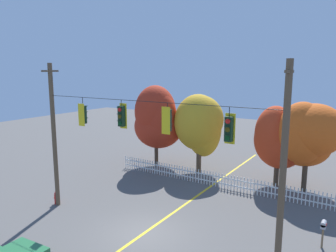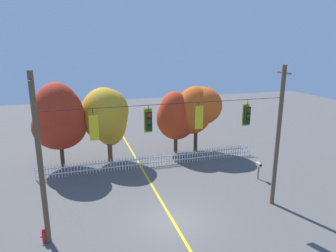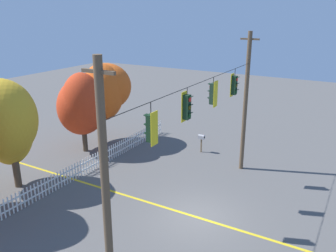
# 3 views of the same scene
# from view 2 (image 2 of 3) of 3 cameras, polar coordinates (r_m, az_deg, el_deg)

# --- Properties ---
(ground) EXTENTS (80.00, 80.00, 0.00)m
(ground) POSITION_cam_2_polar(r_m,az_deg,el_deg) (17.87, 0.85, -17.15)
(ground) COLOR #565451
(lane_centerline_stripe) EXTENTS (0.16, 36.00, 0.01)m
(lane_centerline_stripe) POSITION_cam_2_polar(r_m,az_deg,el_deg) (17.87, 0.85, -17.14)
(lane_centerline_stripe) COLOR gold
(lane_centerline_stripe) RESTS_ON ground
(signal_support_span) EXTENTS (13.18, 1.10, 8.43)m
(signal_support_span) POSITION_cam_2_polar(r_m,az_deg,el_deg) (16.02, 0.90, -3.96)
(signal_support_span) COLOR brown
(signal_support_span) RESTS_ON ground
(traffic_signal_northbound_secondary) EXTENTS (0.43, 0.38, 1.51)m
(traffic_signal_northbound_secondary) POSITION_cam_2_polar(r_m,az_deg,el_deg) (14.90, -13.65, -0.25)
(traffic_signal_northbound_secondary) COLOR black
(traffic_signal_eastbound_side) EXTENTS (0.43, 0.38, 1.43)m
(traffic_signal_eastbound_side) POSITION_cam_2_polar(r_m,az_deg,el_deg) (15.27, -3.62, 0.95)
(traffic_signal_eastbound_side) COLOR black
(traffic_signal_westbound_side) EXTENTS (0.43, 0.38, 1.39)m
(traffic_signal_westbound_side) POSITION_cam_2_polar(r_m,az_deg,el_deg) (16.07, 5.67, 1.69)
(traffic_signal_westbound_side) COLOR black
(traffic_signal_southbound_primary) EXTENTS (0.43, 0.38, 1.52)m
(traffic_signal_southbound_primary) POSITION_cam_2_polar(r_m,az_deg,el_deg) (17.43, 14.46, 1.94)
(traffic_signal_southbound_primary) COLOR black
(white_picket_fence) EXTENTS (17.65, 0.06, 1.02)m
(white_picket_fence) POSITION_cam_2_polar(r_m,az_deg,el_deg) (24.76, -2.76, -6.39)
(white_picket_fence) COLOR white
(white_picket_fence) RESTS_ON ground
(autumn_maple_near_fence) EXTENTS (4.13, 4.02, 6.82)m
(autumn_maple_near_fence) POSITION_cam_2_polar(r_m,az_deg,el_deg) (24.85, -19.48, 1.28)
(autumn_maple_near_fence) COLOR #473828
(autumn_maple_near_fence) RESTS_ON ground
(autumn_maple_mid) EXTENTS (3.90, 3.65, 6.20)m
(autumn_maple_mid) POSITION_cam_2_polar(r_m,az_deg,el_deg) (25.66, -11.41, 2.09)
(autumn_maple_mid) COLOR brown
(autumn_maple_mid) RESTS_ON ground
(autumn_oak_far_east) EXTENTS (3.65, 3.26, 5.65)m
(autumn_oak_far_east) POSITION_cam_2_polar(r_m,az_deg,el_deg) (27.04, 1.47, 1.86)
(autumn_oak_far_east) COLOR #473828
(autumn_oak_far_east) RESTS_ON ground
(autumn_maple_far_west) EXTENTS (4.43, 3.89, 6.05)m
(autumn_maple_far_west) POSITION_cam_2_polar(r_m,az_deg,el_deg) (27.42, 5.23, 2.92)
(autumn_maple_far_west) COLOR #473828
(autumn_maple_far_west) RESTS_ON ground
(fire_hydrant) EXTENTS (0.38, 0.22, 0.77)m
(fire_hydrant) POSITION_cam_2_polar(r_m,az_deg,el_deg) (17.15, -22.05, -18.38)
(fire_hydrant) COLOR red
(fire_hydrant) RESTS_ON ground
(roadside_mailbox) EXTENTS (0.25, 0.44, 1.30)m
(roadside_mailbox) POSITION_cam_2_polar(r_m,az_deg,el_deg) (23.22, 16.56, -7.06)
(roadside_mailbox) COLOR brown
(roadside_mailbox) RESTS_ON ground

